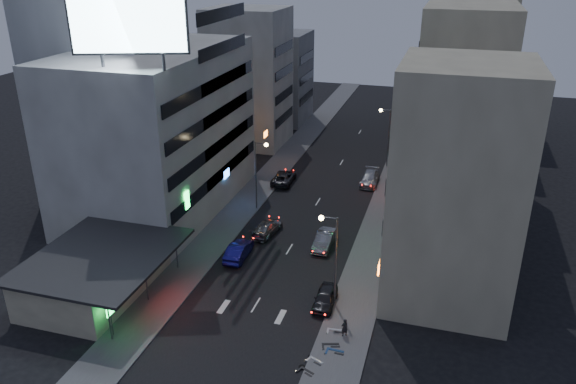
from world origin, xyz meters
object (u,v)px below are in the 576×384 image
at_px(parked_car_right_far, 370,178).
at_px(scooter_silver_b, 343,324).
at_px(road_car_blue, 239,251).
at_px(scooter_silver_a, 324,357).
at_px(parked_car_right_near, 325,298).
at_px(parked_car_left, 284,178).
at_px(scooter_black_a, 315,368).
at_px(road_car_silver, 267,228).
at_px(person, 345,328).
at_px(scooter_black_b, 339,337).
at_px(scooter_blue, 345,345).
at_px(parked_car_right_mid, 325,240).

bearing_deg(parked_car_right_far, scooter_silver_b, -86.29).
bearing_deg(road_car_blue, scooter_silver_a, 130.35).
distance_m(parked_car_right_near, road_car_blue, 11.17).
distance_m(parked_car_left, parked_car_right_far, 10.96).
bearing_deg(scooter_black_a, road_car_silver, 52.09).
relative_size(person, scooter_black_b, 0.78).
bearing_deg(road_car_blue, scooter_blue, 137.34).
bearing_deg(scooter_blue, parked_car_right_far, 8.27).
bearing_deg(scooter_silver_b, parked_car_right_far, -0.53).
distance_m(parked_car_right_far, scooter_silver_a, 34.89).
bearing_deg(person, parked_car_right_mid, -110.02).
bearing_deg(parked_car_left, parked_car_right_far, -167.26).
relative_size(road_car_blue, scooter_black_a, 2.65).
distance_m(road_car_blue, scooter_blue, 16.61).
distance_m(parked_car_right_far, road_car_silver, 18.71).
relative_size(scooter_black_b, scooter_silver_b, 1.07).
xyz_separation_m(parked_car_right_far, scooter_silver_b, (2.76, -30.64, -0.08)).
height_order(parked_car_right_mid, scooter_black_a, parked_car_right_mid).
bearing_deg(scooter_black_b, parked_car_right_mid, 0.08).
relative_size(road_car_blue, scooter_black_b, 2.41).
xyz_separation_m(parked_car_right_near, scooter_blue, (2.78, -5.51, 0.01)).
xyz_separation_m(parked_car_left, scooter_silver_b, (13.35, -27.80, -0.05)).
height_order(parked_car_left, parked_car_right_far, parked_car_right_far).
bearing_deg(road_car_blue, parked_car_right_mid, -150.78).
bearing_deg(road_car_silver, parked_car_right_near, 135.94).
xyz_separation_m(road_car_silver, scooter_black_a, (10.04, -19.27, -0.04)).
bearing_deg(scooter_black_b, scooter_black_a, 148.77).
height_order(parked_car_right_mid, scooter_blue, parked_car_right_mid).
height_order(parked_car_left, road_car_silver, parked_car_left).
bearing_deg(scooter_blue, road_car_silver, 37.78).
xyz_separation_m(parked_car_right_far, scooter_blue, (3.39, -33.14, -0.03)).
bearing_deg(parked_car_right_near, scooter_silver_b, -55.99).
bearing_deg(scooter_silver_a, road_car_silver, 54.01).
bearing_deg(parked_car_right_mid, road_car_blue, -147.88).
bearing_deg(parked_car_right_near, parked_car_right_mid, 101.92).
relative_size(parked_car_right_mid, scooter_silver_a, 2.66).
bearing_deg(parked_car_right_near, scooter_black_b, -66.61).
height_order(road_car_silver, scooter_blue, road_car_silver).
relative_size(parked_car_right_mid, parked_car_right_far, 0.90).
distance_m(person, scooter_black_a, 4.89).
bearing_deg(scooter_black_a, person, 11.20).
height_order(parked_car_right_far, scooter_silver_a, parked_car_right_far).
bearing_deg(scooter_black_b, scooter_silver_b, -16.20).
height_order(person, scooter_black_b, person).
bearing_deg(person, road_car_silver, -91.72).
bearing_deg(road_car_silver, parked_car_right_far, -109.15).
bearing_deg(scooter_silver_b, parked_car_right_near, 29.90).
xyz_separation_m(parked_car_right_near, parked_car_left, (-11.20, 24.79, 0.02)).
relative_size(person, scooter_black_a, 0.86).
height_order(parked_car_right_mid, scooter_silver_a, parked_car_right_mid).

